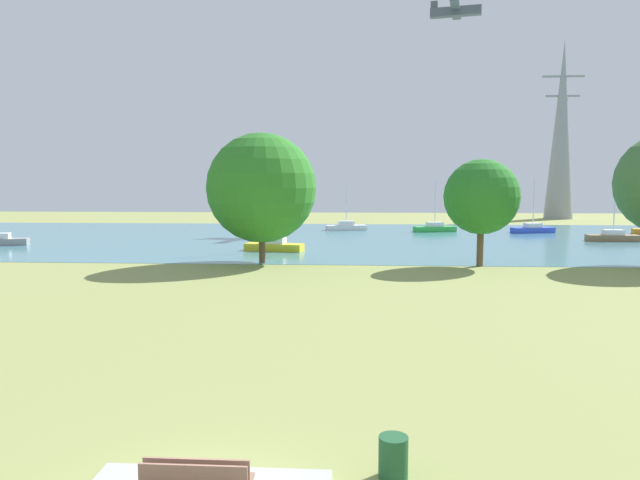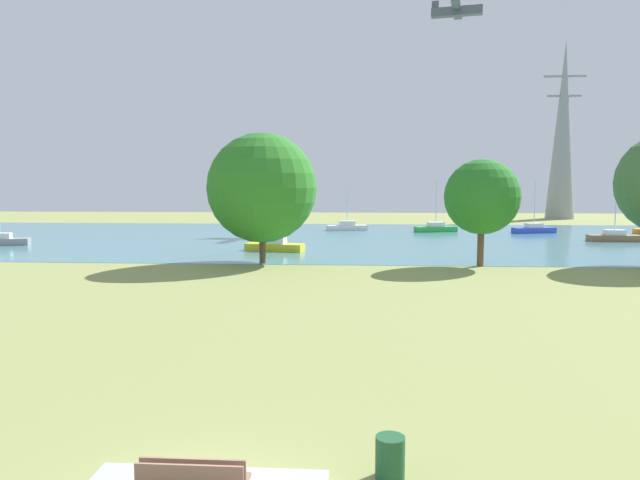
% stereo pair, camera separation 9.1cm
% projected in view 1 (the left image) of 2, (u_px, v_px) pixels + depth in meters
% --- Properties ---
extents(ground_plane, '(160.00, 160.00, 0.00)m').
position_uv_depth(ground_plane, '(308.00, 286.00, 31.39)').
color(ground_plane, '#8C9351').
extents(litter_bin, '(0.56, 0.56, 0.80)m').
position_uv_depth(litter_bin, '(393.00, 457.00, 10.85)').
color(litter_bin, '#1E512D').
rests_on(litter_bin, ground).
extents(water_surface, '(140.00, 40.00, 0.02)m').
position_uv_depth(water_surface, '(331.00, 238.00, 59.20)').
color(water_surface, teal).
rests_on(water_surface, ground).
extents(sailboat_blue, '(5.03, 2.79, 5.95)m').
position_uv_depth(sailboat_blue, '(533.00, 229.00, 64.89)').
color(sailboat_blue, blue).
rests_on(sailboat_blue, water_surface).
extents(sailboat_green, '(5.03, 2.76, 5.87)m').
position_uv_depth(sailboat_green, '(435.00, 228.00, 66.46)').
color(sailboat_green, green).
rests_on(sailboat_green, water_surface).
extents(sailboat_white, '(5.02, 2.61, 5.13)m').
position_uv_depth(sailboat_white, '(346.00, 227.00, 68.59)').
color(sailboat_white, white).
rests_on(sailboat_white, water_surface).
extents(sailboat_brown, '(4.82, 1.55, 6.14)m').
position_uv_depth(sailboat_brown, '(613.00, 237.00, 55.53)').
color(sailboat_brown, brown).
rests_on(sailboat_brown, water_surface).
extents(sailboat_yellow, '(5.00, 2.37, 7.54)m').
position_uv_depth(sailboat_yellow, '(274.00, 245.00, 47.52)').
color(sailboat_yellow, yellow).
rests_on(sailboat_yellow, water_surface).
extents(tree_east_far, '(7.57, 7.57, 9.03)m').
position_uv_depth(tree_east_far, '(262.00, 188.00, 39.74)').
color(tree_east_far, brown).
rests_on(tree_east_far, ground).
extents(tree_mid_shore, '(5.01, 5.01, 7.17)m').
position_uv_depth(tree_mid_shore, '(481.00, 197.00, 38.33)').
color(tree_mid_shore, brown).
rests_on(tree_mid_shore, ground).
extents(electricity_pylon, '(6.40, 4.40, 27.70)m').
position_uv_depth(electricity_pylon, '(561.00, 130.00, 90.35)').
color(electricity_pylon, gray).
rests_on(electricity_pylon, ground).
extents(light_aircraft, '(6.49, 8.45, 2.10)m').
position_uv_depth(light_aircraft, '(455.00, 11.00, 73.52)').
color(light_aircraft, '#4C5156').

